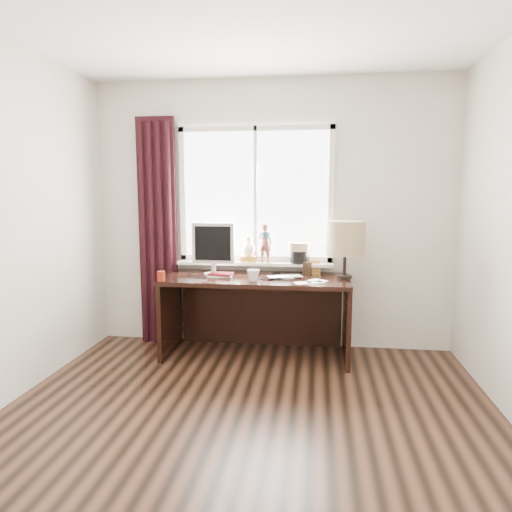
# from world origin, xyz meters

# --- Properties ---
(floor) EXTENTS (3.50, 4.00, 0.00)m
(floor) POSITION_xyz_m (0.00, 0.00, 0.00)
(floor) COLOR #482A1C
(floor) RESTS_ON ground
(wall_back) EXTENTS (3.50, 0.00, 2.60)m
(wall_back) POSITION_xyz_m (0.00, 2.00, 1.30)
(wall_back) COLOR beige
(wall_back) RESTS_ON ground
(laptop) EXTENTS (0.36, 0.30, 0.02)m
(laptop) POSITION_xyz_m (0.17, 1.60, 0.76)
(laptop) COLOR silver
(laptop) RESTS_ON desk
(mug) EXTENTS (0.14, 0.14, 0.11)m
(mug) POSITION_xyz_m (-0.10, 1.44, 0.80)
(mug) COLOR white
(mug) RESTS_ON desk
(red_cup) EXTENTS (0.07, 0.07, 0.09)m
(red_cup) POSITION_xyz_m (-0.90, 1.33, 0.79)
(red_cup) COLOR maroon
(red_cup) RESTS_ON desk
(window) EXTENTS (1.52, 0.22, 1.40)m
(window) POSITION_xyz_m (-0.14, 1.95, 1.31)
(window) COLOR white
(window) RESTS_ON ground
(curtain) EXTENTS (0.38, 0.09, 2.25)m
(curtain) POSITION_xyz_m (-1.13, 1.91, 1.12)
(curtain) COLOR black
(curtain) RESTS_ON floor
(desk) EXTENTS (1.70, 0.70, 0.75)m
(desk) POSITION_xyz_m (-0.10, 1.73, 0.51)
(desk) COLOR black
(desk) RESTS_ON floor
(monitor) EXTENTS (0.40, 0.18, 0.49)m
(monitor) POSITION_xyz_m (-0.52, 1.70, 1.03)
(monitor) COLOR beige
(monitor) RESTS_ON desk
(notebook_stack) EXTENTS (0.24, 0.18, 0.03)m
(notebook_stack) POSITION_xyz_m (-0.43, 1.62, 0.77)
(notebook_stack) COLOR beige
(notebook_stack) RESTS_ON desk
(brush_holder) EXTENTS (0.09, 0.09, 0.25)m
(brush_holder) POSITION_xyz_m (0.36, 1.84, 0.81)
(brush_holder) COLOR black
(brush_holder) RESTS_ON desk
(icon_frame) EXTENTS (0.10, 0.04, 0.13)m
(icon_frame) POSITION_xyz_m (0.43, 1.86, 0.81)
(icon_frame) COLOR gold
(icon_frame) RESTS_ON desk
(table_lamp) EXTENTS (0.35, 0.35, 0.52)m
(table_lamp) POSITION_xyz_m (0.70, 1.67, 1.11)
(table_lamp) COLOR black
(table_lamp) RESTS_ON desk
(loose_papers) EXTENTS (0.30, 0.29, 0.00)m
(loose_papers) POSITION_xyz_m (0.42, 1.46, 0.75)
(loose_papers) COLOR white
(loose_papers) RESTS_ON desk
(desk_cables) EXTENTS (0.25, 0.39, 0.01)m
(desk_cables) POSITION_xyz_m (0.06, 1.65, 0.75)
(desk_cables) COLOR black
(desk_cables) RESTS_ON desk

